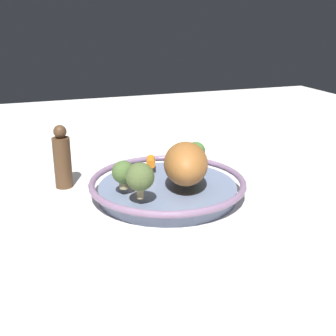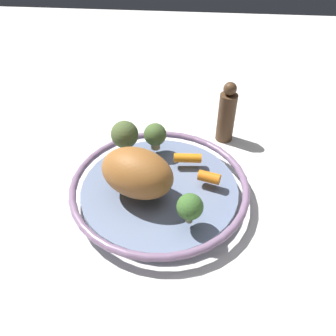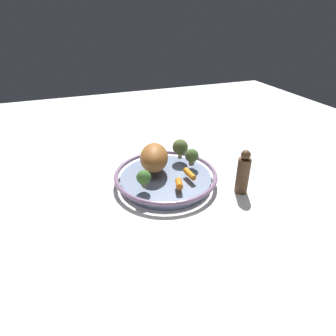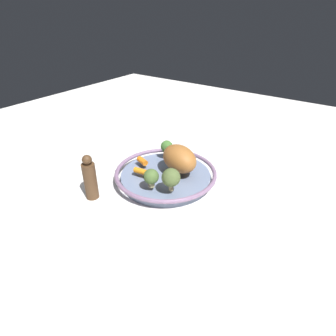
% 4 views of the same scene
% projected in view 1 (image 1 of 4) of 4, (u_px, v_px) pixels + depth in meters
% --- Properties ---
extents(ground_plane, '(2.51, 2.51, 0.00)m').
position_uv_depth(ground_plane, '(168.00, 196.00, 0.98)').
color(ground_plane, silver).
extents(serving_bowl, '(0.35, 0.35, 0.04)m').
position_uv_depth(serving_bowl, '(168.00, 187.00, 0.97)').
color(serving_bowl, slate).
rests_on(serving_bowl, ground_plane).
extents(roast_chicken_piece, '(0.14, 0.16, 0.09)m').
position_uv_depth(roast_chicken_piece, '(186.00, 164.00, 0.93)').
color(roast_chicken_piece, '#9D602B').
rests_on(roast_chicken_piece, serving_bowl).
extents(baby_carrot_near_rim, '(0.03, 0.05, 0.02)m').
position_uv_depth(baby_carrot_near_rim, '(151.00, 162.00, 1.04)').
color(baby_carrot_near_rim, orange).
rests_on(baby_carrot_near_rim, serving_bowl).
extents(baby_carrot_center, '(0.02, 0.06, 0.02)m').
position_uv_depth(baby_carrot_center, '(133.00, 171.00, 0.99)').
color(baby_carrot_center, orange).
rests_on(baby_carrot_center, serving_bowl).
extents(broccoli_floret_small, '(0.05, 0.05, 0.06)m').
position_uv_depth(broccoli_floret_small, '(123.00, 173.00, 0.90)').
color(broccoli_floret_small, tan).
rests_on(broccoli_floret_small, serving_bowl).
extents(broccoli_floret_edge, '(0.06, 0.06, 0.07)m').
position_uv_depth(broccoli_floret_edge, '(140.00, 177.00, 0.85)').
color(broccoli_floret_edge, tan).
rests_on(broccoli_floret_edge, serving_bowl).
extents(broccoli_floret_large, '(0.05, 0.05, 0.06)m').
position_uv_depth(broccoli_floret_large, '(196.00, 151.00, 1.04)').
color(broccoli_floret_large, tan).
rests_on(broccoli_floret_large, serving_bowl).
extents(pepper_mill, '(0.04, 0.04, 0.15)m').
position_uv_depth(pepper_mill, '(62.00, 159.00, 1.01)').
color(pepper_mill, '#4C331E').
rests_on(pepper_mill, ground_plane).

